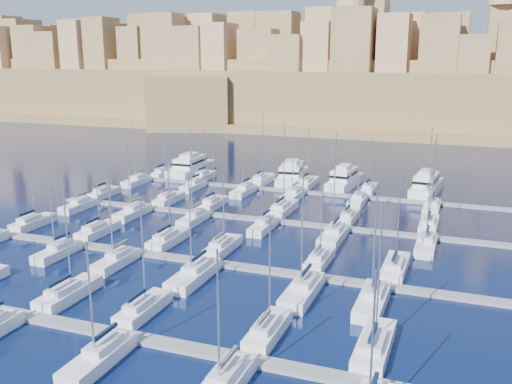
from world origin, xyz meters
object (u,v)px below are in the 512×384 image
at_px(sailboat_4, 268,330).
at_px(motor_yacht_a, 191,166).
at_px(motor_yacht_b, 292,174).
at_px(sailboat_2, 68,293).
at_px(motor_yacht_d, 426,185).
at_px(motor_yacht_c, 344,179).

relative_size(sailboat_4, motor_yacht_a, 0.74).
relative_size(motor_yacht_a, motor_yacht_b, 0.99).
relative_size(sailboat_2, sailboat_4, 1.14).
height_order(sailboat_2, motor_yacht_d, sailboat_2).
distance_m(sailboat_4, motor_yacht_c, 69.62).
distance_m(motor_yacht_b, motor_yacht_c, 12.32).
distance_m(sailboat_2, motor_yacht_c, 71.17).
bearing_deg(motor_yacht_d, motor_yacht_b, 178.36).
distance_m(sailboat_4, motor_yacht_b, 73.10).
xyz_separation_m(motor_yacht_a, motor_yacht_d, (54.77, -0.98, -0.00)).
xyz_separation_m(sailboat_2, motor_yacht_d, (35.06, 69.26, 0.97)).
height_order(sailboat_2, motor_yacht_a, sailboat_2).
bearing_deg(motor_yacht_b, sailboat_2, -94.73).
bearing_deg(sailboat_4, motor_yacht_d, 81.78).
relative_size(sailboat_2, motor_yacht_c, 1.00).
distance_m(sailboat_4, motor_yacht_d, 70.42).
relative_size(motor_yacht_b, motor_yacht_d, 1.13).
height_order(motor_yacht_b, motor_yacht_c, same).
bearing_deg(motor_yacht_c, sailboat_2, -104.70).
xyz_separation_m(motor_yacht_a, motor_yacht_c, (37.77, -1.40, -0.00)).
xyz_separation_m(motor_yacht_a, motor_yacht_b, (25.51, -0.14, -0.00)).
relative_size(motor_yacht_b, motor_yacht_c, 1.19).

